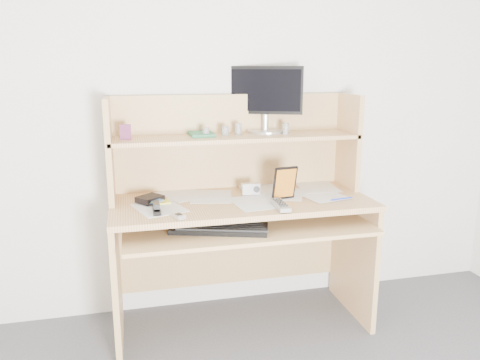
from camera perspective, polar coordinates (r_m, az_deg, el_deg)
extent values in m
cube|color=silver|center=(2.77, -1.34, 9.40)|extent=(3.60, 0.04, 2.50)
cube|color=tan|center=(2.55, 0.24, -2.73)|extent=(1.40, 0.60, 0.03)
cube|color=tan|center=(2.62, -14.81, -11.53)|extent=(0.03, 0.56, 0.72)
cube|color=tan|center=(2.90, 13.64, -8.89)|extent=(0.03, 0.56, 0.72)
cube|color=tan|center=(2.94, -1.09, -8.66)|extent=(1.34, 0.02, 0.41)
cube|color=tan|center=(2.47, 0.90, -5.61)|extent=(1.28, 0.55, 0.02)
cube|color=tan|center=(2.76, -1.18, 4.70)|extent=(1.40, 0.02, 0.55)
cube|color=tan|center=(2.57, -15.64, 3.51)|extent=(0.03, 0.30, 0.55)
cube|color=tan|center=(2.86, 13.03, 4.65)|extent=(0.03, 0.30, 0.55)
cube|color=tan|center=(2.62, -0.53, 5.22)|extent=(1.38, 0.30, 0.02)
cube|color=silver|center=(2.54, 0.24, -2.34)|extent=(1.32, 0.54, 0.01)
cube|color=black|center=(2.37, -2.57, -5.92)|extent=(0.52, 0.32, 0.02)
cube|color=black|center=(2.36, -2.57, -5.53)|extent=(0.48, 0.29, 0.01)
cube|color=gray|center=(2.40, 4.92, -3.05)|extent=(0.06, 0.21, 0.02)
cube|color=silver|center=(2.25, -7.52, -4.24)|extent=(0.07, 0.09, 0.02)
cube|color=black|center=(2.36, -10.14, -3.25)|extent=(0.04, 0.14, 0.04)
cube|color=black|center=(2.53, -10.93, -2.28)|extent=(0.16, 0.16, 0.03)
cube|color=#FFF843|center=(2.52, -9.51, -2.65)|extent=(0.09, 0.09, 0.01)
cube|color=#B6B7B9|center=(2.63, 1.31, -1.07)|extent=(0.10, 0.04, 0.06)
cube|color=black|center=(2.52, 5.47, -0.36)|extent=(0.13, 0.03, 0.18)
cylinder|color=#172EB0|center=(2.59, 12.29, -2.23)|extent=(0.14, 0.03, 0.01)
cube|color=maroon|center=(2.53, -13.79, 5.69)|extent=(0.06, 0.02, 0.08)
cube|color=#2F7652|center=(2.61, -4.72, 5.59)|extent=(0.13, 0.18, 0.02)
cylinder|color=black|center=(2.57, -4.18, 5.83)|extent=(0.04, 0.04, 0.05)
cylinder|color=silver|center=(2.65, -0.23, 6.25)|extent=(0.05, 0.05, 0.06)
cylinder|color=black|center=(2.62, -1.81, 6.02)|extent=(0.05, 0.05, 0.05)
cylinder|color=silver|center=(2.68, 5.59, 6.24)|extent=(0.04, 0.04, 0.06)
cylinder|color=silver|center=(2.74, 3.17, 5.94)|extent=(0.22, 0.22, 0.01)
cylinder|color=silver|center=(2.75, 3.13, 7.05)|extent=(0.04, 0.04, 0.09)
cube|color=black|center=(2.75, 3.07, 10.87)|extent=(0.41, 0.20, 0.27)
cube|color=black|center=(2.73, 3.16, 10.86)|extent=(0.37, 0.16, 0.24)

